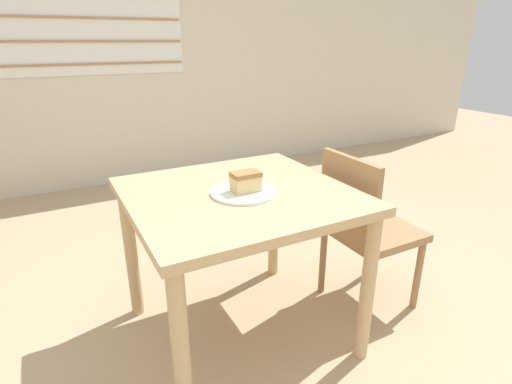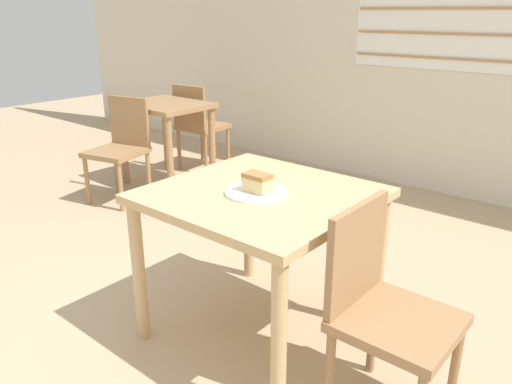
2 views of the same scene
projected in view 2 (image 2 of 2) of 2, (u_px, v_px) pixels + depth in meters
name	position (u px, v px, depth m)	size (l,w,h in m)	color
ground_plane	(183.00, 376.00, 2.15)	(14.00, 14.00, 0.00)	tan
wall_back	(467.00, 21.00, 3.85)	(10.00, 0.10, 2.80)	beige
dining_table_near	(261.00, 214.00, 2.24)	(0.91, 0.88, 0.73)	tan
dining_table_far	(166.00, 121.00, 4.37)	(0.72, 0.59, 0.73)	#9E754C
chair_near_window	(383.00, 306.00, 1.84)	(0.41, 0.41, 0.83)	#9E754C
chair_far_corner	(121.00, 145.00, 4.04)	(0.49, 0.49, 0.83)	#9E754C
chair_far_opposite	(198.00, 123.00, 4.83)	(0.44, 0.44, 0.83)	#9E754C
plate	(256.00, 192.00, 2.17)	(0.27, 0.27, 0.01)	white
cake_slice	(257.00, 183.00, 2.14)	(0.12, 0.08, 0.08)	#E0C67F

